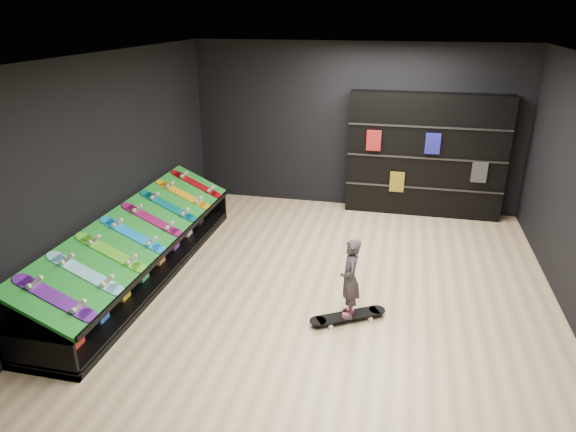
% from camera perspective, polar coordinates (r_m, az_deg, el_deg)
% --- Properties ---
extents(floor, '(6.00, 7.00, 0.01)m').
position_cam_1_polar(floor, '(6.87, 3.74, -8.73)').
color(floor, '#CEB58B').
rests_on(floor, ground).
extents(ceiling, '(6.00, 7.00, 0.01)m').
position_cam_1_polar(ceiling, '(5.93, 4.49, 17.07)').
color(ceiling, white).
rests_on(ceiling, ground).
extents(wall_back, '(6.00, 0.02, 3.00)m').
position_cam_1_polar(wall_back, '(9.59, 7.41, 9.77)').
color(wall_back, black).
rests_on(wall_back, ground).
extents(wall_front, '(6.00, 0.02, 3.00)m').
position_cam_1_polar(wall_front, '(3.20, -6.24, -16.88)').
color(wall_front, black).
rests_on(wall_front, ground).
extents(wall_left, '(0.02, 7.00, 3.00)m').
position_cam_1_polar(wall_left, '(7.29, -19.98, 4.71)').
color(wall_left, black).
rests_on(wall_left, ground).
extents(display_rack, '(0.90, 4.50, 0.50)m').
position_cam_1_polar(display_rack, '(7.51, -15.84, -4.57)').
color(display_rack, black).
rests_on(display_rack, ground).
extents(turf_ramp, '(0.92, 4.50, 0.46)m').
position_cam_1_polar(turf_ramp, '(7.30, -15.86, -1.37)').
color(turf_ramp, '#106A1A').
rests_on(turf_ramp, display_rack).
extents(back_shelving, '(2.73, 0.32, 2.18)m').
position_cam_1_polar(back_shelving, '(9.48, 15.02, 6.52)').
color(back_shelving, black).
rests_on(back_shelving, ground).
extents(floor_skateboard, '(0.95, 0.69, 0.09)m').
position_cam_1_polar(floor_skateboard, '(6.35, 6.68, -11.15)').
color(floor_skateboard, black).
rests_on(floor_skateboard, ground).
extents(child, '(0.20, 0.25, 0.59)m').
position_cam_1_polar(child, '(6.17, 6.82, -8.51)').
color(child, black).
rests_on(child, floor_skateboard).
extents(display_board_0, '(0.93, 0.22, 0.50)m').
position_cam_1_polar(display_board_0, '(5.87, -24.44, -8.27)').
color(display_board_0, purple).
rests_on(display_board_0, turf_ramp).
extents(display_board_1, '(0.93, 0.22, 0.50)m').
position_cam_1_polar(display_board_1, '(6.25, -21.56, -5.94)').
color(display_board_1, '#0CB2E5').
rests_on(display_board_1, turf_ramp).
extents(display_board_2, '(0.93, 0.22, 0.50)m').
position_cam_1_polar(display_board_2, '(6.65, -19.03, -3.86)').
color(display_board_2, green).
rests_on(display_board_2, turf_ramp).
extents(display_board_3, '(0.93, 0.22, 0.50)m').
position_cam_1_polar(display_board_3, '(7.07, -16.81, -2.02)').
color(display_board_3, blue).
rests_on(display_board_3, turf_ramp).
extents(display_board_4, '(0.93, 0.22, 0.50)m').
position_cam_1_polar(display_board_4, '(7.50, -14.85, -0.39)').
color(display_board_4, '#E5198C').
rests_on(display_board_4, turf_ramp).
extents(display_board_5, '(0.93, 0.22, 0.50)m').
position_cam_1_polar(display_board_5, '(7.95, -13.10, 1.06)').
color(display_board_5, '#0C8C99').
rests_on(display_board_5, turf_ramp).
extents(display_board_6, '(0.93, 0.22, 0.50)m').
position_cam_1_polar(display_board_6, '(8.41, -11.54, 2.35)').
color(display_board_6, orange).
rests_on(display_board_6, turf_ramp).
extents(display_board_7, '(0.93, 0.22, 0.50)m').
position_cam_1_polar(display_board_7, '(8.88, -10.14, 3.51)').
color(display_board_7, red).
rests_on(display_board_7, turf_ramp).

